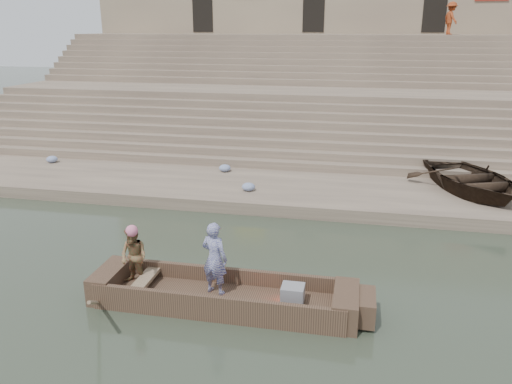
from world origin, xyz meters
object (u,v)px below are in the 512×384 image
(main_rowboat, at_px, (223,301))
(rowing_man, at_px, (134,257))
(beached_rowboat, at_px, (471,178))
(standing_man, at_px, (215,258))
(television, at_px, (292,295))
(pedestrian, at_px, (451,18))

(main_rowboat, xyz_separation_m, rowing_man, (-2.00, 0.11, 0.77))
(main_rowboat, xyz_separation_m, beached_rowboat, (6.33, 7.95, 0.74))
(standing_man, relative_size, television, 3.47)
(main_rowboat, height_order, television, television)
(rowing_man, relative_size, television, 2.89)
(television, bearing_deg, rowing_man, 178.16)
(television, bearing_deg, pedestrian, 75.16)
(standing_man, xyz_separation_m, rowing_man, (-1.81, -0.01, -0.13))
(beached_rowboat, bearing_deg, television, -142.68)
(rowing_man, height_order, beached_rowboat, rowing_man)
(main_rowboat, height_order, rowing_man, rowing_man)
(standing_man, height_order, pedestrian, pedestrian)
(main_rowboat, bearing_deg, rowing_man, 176.81)
(main_rowboat, distance_m, rowing_man, 2.15)
(main_rowboat, bearing_deg, beached_rowboat, 51.49)
(standing_man, distance_m, beached_rowboat, 10.19)
(television, bearing_deg, main_rowboat, 180.00)
(standing_man, bearing_deg, television, -167.87)
(main_rowboat, bearing_deg, pedestrian, 71.58)
(standing_man, distance_m, pedestrian, 23.18)
(pedestrian, bearing_deg, standing_man, 141.57)
(main_rowboat, relative_size, rowing_man, 3.77)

